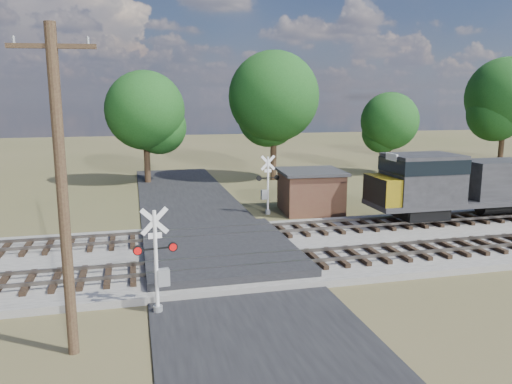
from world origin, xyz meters
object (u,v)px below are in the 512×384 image
object	(u,v)px
crossing_signal_near	(159,270)
equipment_shed	(311,191)
utility_pole	(62,187)
crossing_signal_far	(267,190)

from	to	relation	value
crossing_signal_near	equipment_shed	xyz separation A→B (m)	(10.67, 13.82, -0.18)
utility_pole	equipment_shed	xyz separation A→B (m)	(13.34, 16.06, -3.62)
equipment_shed	crossing_signal_near	bearing A→B (deg)	-123.28
crossing_signal_far	utility_pole	distance (m)	19.36
crossing_signal_far	utility_pole	size ratio (longest dim) A/B	0.41
equipment_shed	utility_pole	bearing A→B (deg)	-125.33
crossing_signal_near	equipment_shed	size ratio (longest dim) A/B	0.87
utility_pole	equipment_shed	bearing A→B (deg)	57.47
crossing_signal_near	crossing_signal_far	xyz separation A→B (m)	(7.64, 13.79, 0.01)
crossing_signal_near	equipment_shed	distance (m)	17.46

